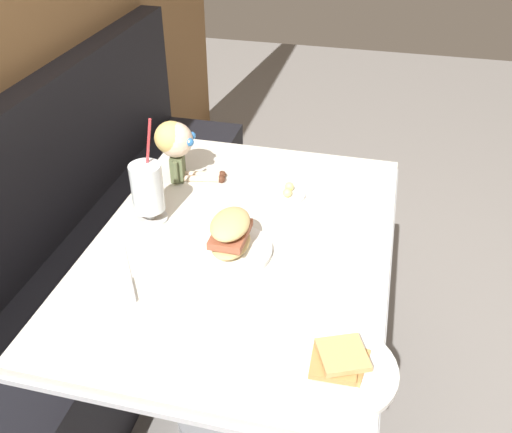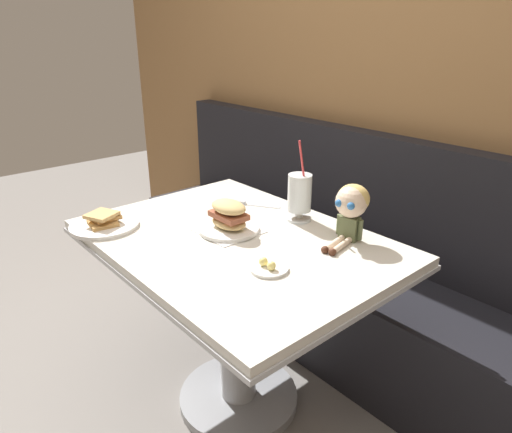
# 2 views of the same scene
# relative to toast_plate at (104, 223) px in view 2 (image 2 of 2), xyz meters

# --- Properties ---
(ground_plane) EXTENTS (8.00, 8.00, 0.00)m
(ground_plane) POSITION_rel_toast_plate_xyz_m (0.39, 0.13, -0.76)
(ground_plane) COLOR gray
(wood_panel_wall) EXTENTS (4.40, 0.08, 2.40)m
(wood_panel_wall) POSITION_rel_toast_plate_xyz_m (0.39, 1.18, 0.44)
(wood_panel_wall) COLOR olive
(wood_panel_wall) RESTS_ON ground
(booth_bench) EXTENTS (2.60, 0.48, 1.00)m
(booth_bench) POSITION_rel_toast_plate_xyz_m (0.39, 0.94, -0.43)
(booth_bench) COLOR black
(booth_bench) RESTS_ON ground
(diner_table) EXTENTS (1.11, 0.81, 0.74)m
(diner_table) POSITION_rel_toast_plate_xyz_m (0.39, 0.31, -0.21)
(diner_table) COLOR silver
(diner_table) RESTS_ON ground
(toast_plate) EXTENTS (0.25, 0.25, 0.06)m
(toast_plate) POSITION_rel_toast_plate_xyz_m (0.00, 0.00, 0.00)
(toast_plate) COLOR white
(toast_plate) RESTS_ON diner_table
(milkshake_glass) EXTENTS (0.10, 0.10, 0.31)m
(milkshake_glass) POSITION_rel_toast_plate_xyz_m (0.42, 0.59, 0.08)
(milkshake_glass) COLOR silver
(milkshake_glass) RESTS_ON diner_table
(sandwich_plate) EXTENTS (0.22, 0.22, 0.12)m
(sandwich_plate) POSITION_rel_toast_plate_xyz_m (0.33, 0.33, 0.03)
(sandwich_plate) COLOR white
(sandwich_plate) RESTS_ON diner_table
(butter_saucer) EXTENTS (0.12, 0.12, 0.04)m
(butter_saucer) POSITION_rel_toast_plate_xyz_m (0.64, 0.24, -0.01)
(butter_saucer) COLOR white
(butter_saucer) RESTS_ON diner_table
(butter_knife) EXTENTS (0.21, 0.14, 0.01)m
(butter_knife) POSITION_rel_toast_plate_xyz_m (0.15, 0.54, -0.01)
(butter_knife) COLOR silver
(butter_knife) RESTS_ON diner_table
(seated_doll) EXTENTS (0.13, 0.23, 0.20)m
(seated_doll) POSITION_rel_toast_plate_xyz_m (0.66, 0.60, 0.11)
(seated_doll) COLOR #5B6642
(seated_doll) RESTS_ON diner_table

